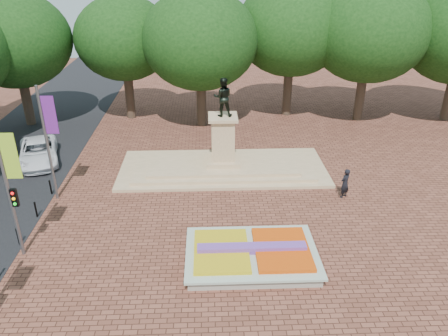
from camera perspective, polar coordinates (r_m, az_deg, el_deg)
name	(u,v)px	position (r m, az deg, el deg)	size (l,w,h in m)	color
ground	(229,237)	(23.14, 0.61, -9.02)	(90.00, 90.00, 0.00)	brown
flower_bed	(252,254)	(21.37, 3.69, -11.20)	(6.30, 4.30, 0.91)	gray
monument	(223,158)	(29.65, -0.14, 1.32)	(14.00, 6.00, 6.40)	tan
tree_row_back	(246,44)	(37.64, 2.94, 15.91)	(44.80, 8.80, 10.43)	#34271C
banner_poles	(7,188)	(21.93, -26.49, -2.35)	(0.88, 11.17, 7.00)	slate
bollard_row	(7,251)	(23.67, -26.44, -9.74)	(0.12, 13.12, 0.98)	black
van	(38,152)	(33.53, -23.10, 1.92)	(2.52, 5.46, 1.52)	white
pedestrian	(345,183)	(27.23, 15.52, -1.95)	(0.69, 0.45, 1.89)	black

